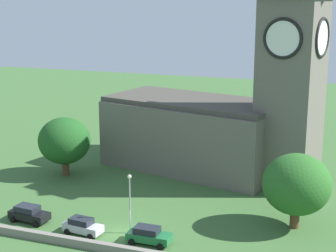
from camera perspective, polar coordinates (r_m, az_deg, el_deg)
ground_plane at (r=72.34m, az=0.08°, el=-6.59°), size 200.00×200.00×0.00m
church at (r=76.74m, az=5.82°, el=1.06°), size 33.06×18.24×29.48m
quay_barrier at (r=55.67m, az=-6.95°, el=-12.63°), size 56.77×0.70×0.90m
car_black at (r=63.77m, az=-14.56°, el=-8.99°), size 4.82×2.60×1.87m
car_silver at (r=59.46m, az=-9.07°, el=-10.45°), size 4.50×2.39×1.79m
car_green at (r=56.72m, az=-2.07°, el=-11.50°), size 4.63×2.22×1.79m
streetlamp_west_mid at (r=57.73m, az=-4.09°, el=-7.22°), size 0.44×0.44×6.66m
tree_riverside_west at (r=77.40m, az=-10.95°, el=-1.56°), size 7.39×7.39×8.41m
tree_by_tower at (r=60.38m, az=13.51°, el=-6.05°), size 7.51×7.51×8.45m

